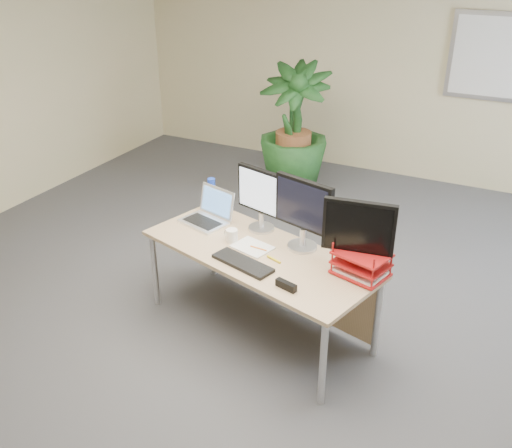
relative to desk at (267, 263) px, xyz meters
The scene contains 17 objects.
floor 0.68m from the desk, 89.03° to the right, with size 8.00×8.00×0.00m, color #45464A.
back_wall 3.67m from the desk, 89.89° to the left, with size 7.00×0.04×2.70m, color beige.
whiteboard 3.88m from the desk, 71.22° to the left, with size 1.30×0.04×0.95m.
desk is the anchor object (origin of this frame).
floor_plant 2.46m from the desk, 108.88° to the left, with size 0.84×0.84×1.50m, color #133615.
monitor_left 0.51m from the desk, 125.61° to the left, with size 0.44×0.20×0.50m.
monitor_right 0.52m from the desk, 23.72° to the left, with size 0.48×0.22×0.54m.
monitor_dark 0.82m from the desk, ahead, with size 0.48×0.22×0.53m.
laptop 0.66m from the desk, 163.88° to the left, with size 0.43×0.40×0.26m.
keyboard 0.35m from the desk, 98.03° to the right, with size 0.47×0.16×0.03m, color black.
coffee_mug 0.34m from the desk, behind, with size 0.13×0.09×0.10m.
spiral_notebook 0.19m from the desk, 144.94° to the right, with size 0.28×0.21×0.01m, color white.
orange_pen 0.18m from the desk, 115.67° to the right, with size 0.01×0.01×0.14m, color orange.
yellow_highlighter 0.25m from the desk, 51.72° to the right, with size 0.02×0.02×0.13m, color yellow.
water_bottle 0.84m from the desk, 151.45° to the left, with size 0.07×0.07×0.27m.
letter_tray 0.77m from the desk, ahead, with size 0.41×0.35×0.16m.
stapler 0.60m from the desk, 52.16° to the right, with size 0.15×0.04×0.05m, color black.
Camera 1 is at (1.57, -2.91, 2.74)m, focal length 40.00 mm.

